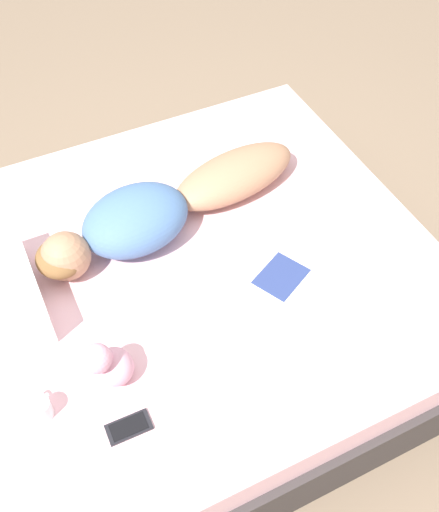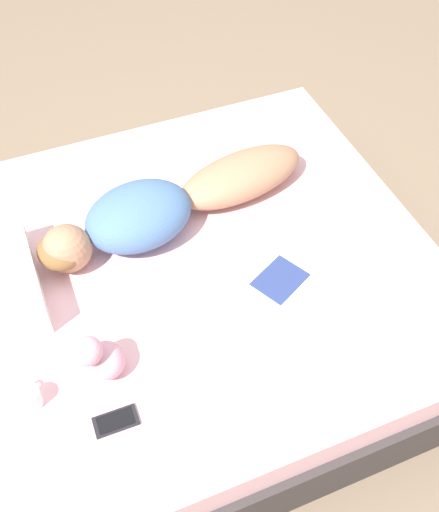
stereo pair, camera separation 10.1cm
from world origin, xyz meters
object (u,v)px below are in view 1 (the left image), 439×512
object	(u,v)px
person	(163,208)
open_magazine	(306,291)
coffee_mug	(40,408)
cell_phone	(129,427)

from	to	relation	value
person	open_magazine	distance (m)	0.69
coffee_mug	cell_phone	world-z (taller)	coffee_mug
open_magazine	coffee_mug	size ratio (longest dim) A/B	5.30
open_magazine	coffee_mug	world-z (taller)	coffee_mug
open_magazine	person	bearing A→B (deg)	4.82
person	cell_phone	size ratio (longest dim) A/B	8.43
cell_phone	coffee_mug	bearing A→B (deg)	55.42
person	cell_phone	bearing A→B (deg)	140.25
open_magazine	cell_phone	xyz separation A→B (m)	(-0.23, 0.82, 0.00)
person	coffee_mug	xyz separation A→B (m)	(-0.63, 0.71, -0.06)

